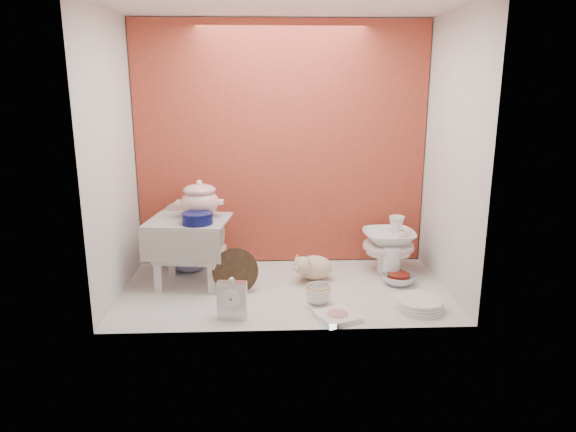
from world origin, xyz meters
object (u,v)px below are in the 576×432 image
porcelain_tower (388,244)px  soup_tureen (200,198)px  crystal_bowl (398,279)px  floral_platter (189,234)px  gold_rim_teacup (319,294)px  step_stool (190,252)px  blue_white_vase (189,248)px  dinner_plate_stack (420,304)px  plush_pig (314,267)px  mantel_clock (232,298)px

porcelain_tower → soup_tureen: bearing=-176.2°
soup_tureen → crystal_bowl: 1.23m
floral_platter → gold_rim_teacup: (0.74, -0.59, -0.16)m
step_stool → blue_white_vase: step_stool is taller
floral_platter → dinner_plate_stack: size_ratio=1.78×
floral_platter → crystal_bowl: (1.23, -0.32, -0.19)m
soup_tureen → plush_pig: bearing=-2.8°
step_stool → plush_pig: bearing=9.3°
mantel_clock → step_stool: bearing=124.7°
floral_platter → porcelain_tower: 1.22m
mantel_clock → dinner_plate_stack: (0.95, 0.06, -0.08)m
plush_pig → porcelain_tower: 0.48m
blue_white_vase → dinner_plate_stack: blue_white_vase is taller
dinner_plate_stack → crystal_bowl: dinner_plate_stack is taller
blue_white_vase → crystal_bowl: bearing=-14.0°
gold_rim_teacup → plush_pig: bearing=88.2°
step_stool → soup_tureen: size_ratio=1.72×
step_stool → plush_pig: size_ratio=1.65×
blue_white_vase → gold_rim_teacup: size_ratio=2.14×
mantel_clock → crystal_bowl: mantel_clock is taller
gold_rim_teacup → blue_white_vase: bearing=141.9°
crystal_bowl → mantel_clock: bearing=-156.1°
gold_rim_teacup → dinner_plate_stack: size_ratio=0.52×
floral_platter → blue_white_vase: bearing=-100.4°
floral_platter → porcelain_tower: bearing=-5.8°
soup_tureen → mantel_clock: size_ratio=1.21×
step_stool → soup_tureen: bearing=49.4°
mantel_clock → gold_rim_teacup: bearing=22.8°
soup_tureen → blue_white_vase: bearing=118.7°
soup_tureen → floral_platter: soup_tureen is taller
step_stool → porcelain_tower: size_ratio=1.23×
soup_tureen → dinner_plate_stack: soup_tureen is taller
soup_tureen → blue_white_vase: soup_tureen is taller
dinner_plate_stack → floral_platter: bearing=151.9°
blue_white_vase → gold_rim_teacup: blue_white_vase is taller
crystal_bowl → dinner_plate_stack: bearing=-86.6°
mantel_clock → gold_rim_teacup: size_ratio=1.62×
plush_pig → dinner_plate_stack: (0.50, -0.44, -0.05)m
porcelain_tower → crystal_bowl: bearing=-84.3°
soup_tureen → crystal_bowl: (1.13, -0.12, -0.46)m
soup_tureen → gold_rim_teacup: soup_tureen is taller
porcelain_tower → blue_white_vase: bearing=174.8°
gold_rim_teacup → crystal_bowl: bearing=29.4°
soup_tureen → plush_pig: (0.65, -0.03, -0.41)m
soup_tureen → gold_rim_teacup: size_ratio=1.96×
dinner_plate_stack → plush_pig: bearing=138.6°
mantel_clock → soup_tureen: bearing=116.6°
blue_white_vase → dinner_plate_stack: size_ratio=1.12×
soup_tureen → mantel_clock: bearing=-69.0°
soup_tureen → crystal_bowl: bearing=-6.2°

